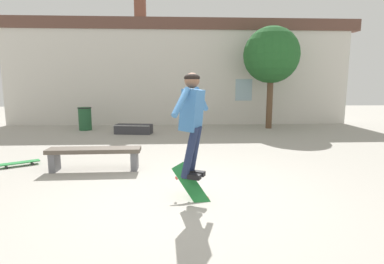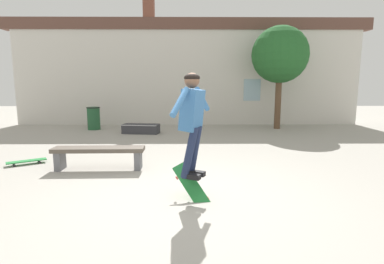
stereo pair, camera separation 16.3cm
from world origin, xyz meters
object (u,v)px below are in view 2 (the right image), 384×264
Objects in this scene: park_bench at (99,153)px; skateboard_resting at (27,161)px; skater at (192,116)px; skate_ledge at (141,129)px; skateboard_flipping at (192,187)px; trash_bin at (94,118)px; tree_right at (280,55)px.

park_bench reaches higher than skateboard_resting.
skater is (1.84, -1.67, 0.92)m from park_bench.
skate_ledge is 6.37m from skateboard_flipping.
skate_ledge is 4.51m from skateboard_resting.
park_bench is at bearing -82.88° from skate_ledge.
skateboard_resting is (-3.51, 2.07, -1.18)m from skater.
skateboard_flipping is (1.85, -1.60, -0.15)m from park_bench.
trash_bin is at bearing 142.47° from skater.
park_bench reaches higher than skate_ledge.
skate_ledge is at bearing 130.87° from skater.
skateboard_flipping is (0.01, 0.07, -1.07)m from skater.
trash_bin reaches higher than skateboard_resting.
skater is at bearing -65.90° from skate_ledge.
skateboard_resting is at bearing -88.32° from trash_bin.
trash_bin reaches higher than skateboard_flipping.
skater is at bearing -114.76° from tree_right.
skateboard_resting is at bearing -166.69° from skateboard_flipping.
tree_right reaches higher than skateboard_flipping.
trash_bin is 7.96m from skateboard_flipping.
skater is (-3.36, -7.29, -1.53)m from tree_right.
skater is 2.26× the size of skateboard_flipping.
trash_bin is at bearing -178.71° from tree_right.
trash_bin reaches higher than park_bench.
skateboard_resting is (-1.67, 0.39, -0.26)m from park_bench.
tree_right is 5.82m from skate_ledge.
skater is 1.07m from skateboard_flipping.
park_bench is 2.10× the size of trash_bin.
park_bench is at bearing -71.61° from trash_bin.
skater is at bearing -51.32° from skateboard_flipping.
park_bench is 2.65m from skater.
trash_bin is (-1.81, 5.46, 0.12)m from park_bench.
skateboard_flipping is (1.73, -6.14, 0.02)m from skate_ledge.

